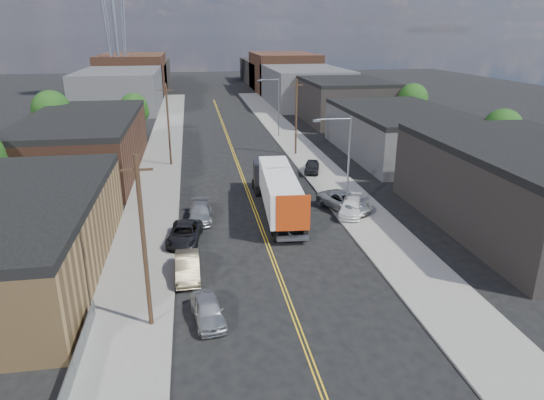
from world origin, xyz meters
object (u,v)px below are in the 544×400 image
object	(u,v)px
car_left_b	(188,267)
car_right_lot_a	(345,201)
car_right_lot_b	(351,207)
car_right_lot_c	(312,166)
semi_truck	(276,187)
car_left_c	(184,234)
car_left_d	(200,212)
car_left_a	(208,310)

from	to	relation	value
car_left_b	car_right_lot_a	bearing A→B (deg)	35.43
car_left_b	car_right_lot_b	bearing A→B (deg)	31.82
car_right_lot_b	car_right_lot_c	distance (m)	13.91
semi_truck	car_right_lot_b	xyz separation A→B (m)	(6.49, -2.27, -1.49)
semi_truck	car_right_lot_c	world-z (taller)	semi_truck
car_right_lot_c	car_left_c	bearing A→B (deg)	-113.86
car_right_lot_a	car_right_lot_c	distance (m)	12.71
car_left_d	car_right_lot_a	size ratio (longest dim) A/B	0.84
car_left_b	car_left_d	bearing A→B (deg)	83.07
car_left_d	car_right_lot_b	bearing A→B (deg)	-2.49
semi_truck	car_left_a	size ratio (longest dim) A/B	3.87
car_left_b	car_left_d	world-z (taller)	car_left_b
semi_truck	car_left_b	size ratio (longest dim) A/B	3.46
car_left_a	semi_truck	bearing A→B (deg)	60.12
car_left_d	semi_truck	bearing A→B (deg)	11.73
car_left_a	car_left_d	distance (m)	16.00
semi_truck	car_left_d	world-z (taller)	semi_truck
semi_truck	car_right_lot_c	distance (m)	13.30
car_right_lot_a	car_right_lot_c	world-z (taller)	car_right_lot_a
car_left_a	car_left_c	xyz separation A→B (m)	(-1.40, 11.35, 0.02)
car_left_c	car_right_lot_a	xyz separation A→B (m)	(14.60, 4.75, 0.23)
car_left_b	car_left_c	xyz separation A→B (m)	(-0.24, 5.81, -0.04)
car_right_lot_a	car_left_d	bearing A→B (deg)	155.79
car_right_lot_a	car_right_lot_b	world-z (taller)	car_right_lot_a
semi_truck	car_right_lot_b	bearing A→B (deg)	-15.54
car_left_b	semi_truck	bearing A→B (deg)	54.33
car_right_lot_a	semi_truck	bearing A→B (deg)	145.66
car_right_lot_b	car_left_c	bearing A→B (deg)	-145.00
car_left_b	car_right_lot_a	xyz separation A→B (m)	(14.36, 10.56, 0.20)
car_left_d	car_right_lot_b	world-z (taller)	car_right_lot_b
semi_truck	car_right_lot_a	bearing A→B (deg)	-5.93
car_left_a	car_left_c	distance (m)	11.44
car_left_a	car_left_b	xyz separation A→B (m)	(-1.16, 5.54, 0.06)
car_left_a	car_right_lot_b	distance (m)	20.04
car_left_d	car_right_lot_a	bearing A→B (deg)	2.61
car_left_d	car_right_lot_b	size ratio (longest dim) A/B	1.01
car_left_d	car_right_lot_b	distance (m)	13.50
car_left_d	car_right_lot_c	bearing A→B (deg)	46.20
car_left_a	car_right_lot_b	world-z (taller)	car_right_lot_b
car_left_d	car_right_lot_c	world-z (taller)	car_right_lot_c
car_left_a	car_right_lot_c	bearing A→B (deg)	57.45
car_left_d	car_right_lot_a	distance (m)	13.25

